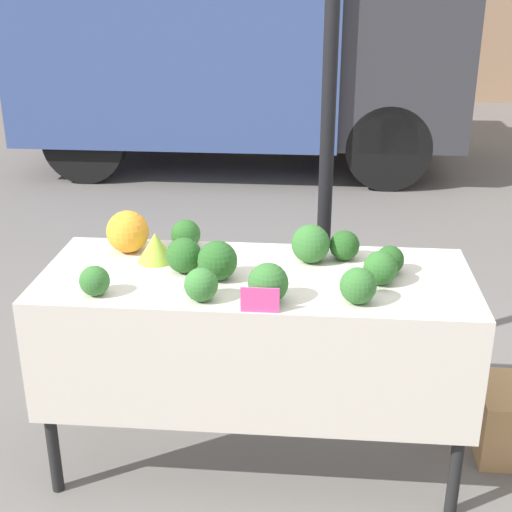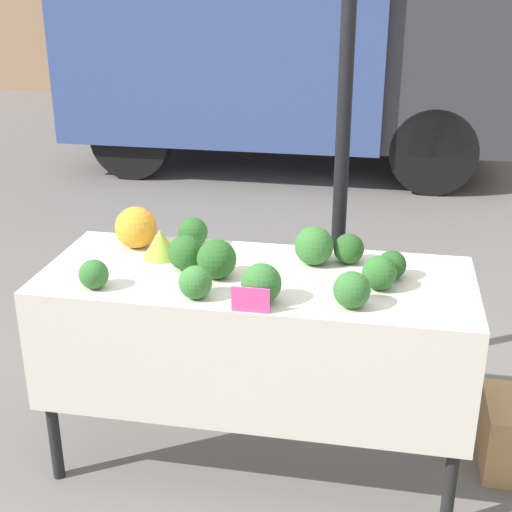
{
  "view_description": "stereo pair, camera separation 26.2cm",
  "coord_description": "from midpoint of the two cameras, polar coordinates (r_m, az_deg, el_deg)",
  "views": [
    {
      "loc": [
        0.23,
        -2.64,
        2.06
      ],
      "look_at": [
        0.0,
        0.0,
        0.98
      ],
      "focal_mm": 50.0,
      "sensor_mm": 36.0,
      "label": 1
    },
    {
      "loc": [
        0.49,
        -2.6,
        2.06
      ],
      "look_at": [
        0.0,
        0.0,
        0.98
      ],
      "focal_mm": 50.0,
      "sensor_mm": 36.0,
      "label": 2
    }
  ],
  "objects": [
    {
      "name": "price_sign",
      "position": [
        2.56,
        2.49,
        -3.61
      ],
      "size": [
        0.14,
        0.01,
        0.1
      ],
      "color": "#EF4793",
      "rests_on": "market_table"
    },
    {
      "name": "parked_truck",
      "position": [
        7.97,
        2.69,
        16.52
      ],
      "size": [
        4.53,
        2.27,
        2.36
      ],
      "color": "#384C84",
      "rests_on": "ground_plane"
    },
    {
      "name": "broccoli_head_2",
      "position": [
        2.98,
        7.18,
        0.77
      ],
      "size": [
        0.16,
        0.16,
        0.16
      ],
      "color": "#336B2D",
      "rests_on": "market_table"
    },
    {
      "name": "broccoli_head_4",
      "position": [
        2.91,
        13.37,
        -0.74
      ],
      "size": [
        0.12,
        0.12,
        0.12
      ],
      "color": "#23511E",
      "rests_on": "market_table"
    },
    {
      "name": "broccoli_head_3",
      "position": [
        2.8,
        12.51,
        -1.37
      ],
      "size": [
        0.13,
        0.13,
        0.13
      ],
      "color": "#2D6628",
      "rests_on": "market_table"
    },
    {
      "name": "ground_plane",
      "position": [
        3.35,
        2.32,
        -15.76
      ],
      "size": [
        40.0,
        40.0,
        0.0
      ],
      "primitive_type": "plane",
      "color": "slate"
    },
    {
      "name": "broccoli_head_9",
      "position": [
        2.83,
        -0.53,
        -0.3
      ],
      "size": [
        0.16,
        0.16,
        0.16
      ],
      "color": "#285B23",
      "rests_on": "market_table"
    },
    {
      "name": "broccoli_head_0",
      "position": [
        2.66,
        -2.08,
        -2.18
      ],
      "size": [
        0.13,
        0.13,
        0.13
      ],
      "color": "#387533",
      "rests_on": "market_table"
    },
    {
      "name": "market_table",
      "position": [
        2.89,
        2.37,
        -4.44
      ],
      "size": [
        1.75,
        0.71,
        0.9
      ],
      "color": "beige",
      "rests_on": "ground_plane"
    },
    {
      "name": "broccoli_head_8",
      "position": [
        2.79,
        -10.26,
        -1.5
      ],
      "size": [
        0.12,
        0.12,
        0.12
      ],
      "color": "#336B2D",
      "rests_on": "market_table"
    },
    {
      "name": "broccoli_head_7",
      "position": [
        2.63,
        3.29,
        -2.26
      ],
      "size": [
        0.15,
        0.15,
        0.15
      ],
      "color": "#336B2D",
      "rests_on": "market_table"
    },
    {
      "name": "broccoli_head_6",
      "position": [
        2.91,
        -3.11,
        0.23
      ],
      "size": [
        0.14,
        0.14,
        0.14
      ],
      "color": "#285B23",
      "rests_on": "market_table"
    },
    {
      "name": "broccoli_head_1",
      "position": [
        3.02,
        9.91,
        0.53
      ],
      "size": [
        0.13,
        0.13,
        0.13
      ],
      "color": "#23511E",
      "rests_on": "market_table"
    },
    {
      "name": "broccoli_head_10",
      "position": [
        3.16,
        -2.7,
        1.89
      ],
      "size": [
        0.13,
        0.13,
        0.13
      ],
      "color": "#285B23",
      "rests_on": "market_table"
    },
    {
      "name": "romanesco_head",
      "position": [
        3.04,
        -5.21,
        0.95
      ],
      "size": [
        0.16,
        0.16,
        0.13
      ],
      "color": "#93B238",
      "rests_on": "market_table"
    },
    {
      "name": "tent_pole",
      "position": [
        3.5,
        8.98,
        6.35
      ],
      "size": [
        0.07,
        0.07,
        2.24
      ],
      "color": "black",
      "rests_on": "ground_plane"
    },
    {
      "name": "broccoli_head_5",
      "position": [
        2.63,
        10.52,
        -2.73
      ],
      "size": [
        0.14,
        0.14,
        0.14
      ],
      "color": "#336B2D",
      "rests_on": "market_table"
    },
    {
      "name": "orange_cauliflower",
      "position": [
        3.16,
        -7.26,
        2.24
      ],
      "size": [
        0.18,
        0.18,
        0.18
      ],
      "color": "orange",
      "rests_on": "market_table"
    }
  ]
}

